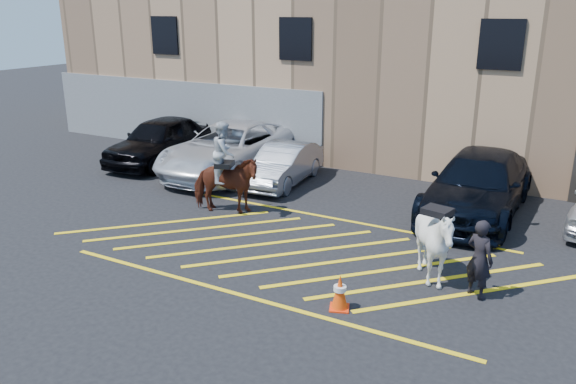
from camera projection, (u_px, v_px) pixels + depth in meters
The scene contains 11 objects.
ground at pixel (307, 248), 13.85m from camera, with size 90.00×90.00×0.00m, color black.
car_black_suv at pixel (160, 140), 21.36m from camera, with size 2.05×5.09×1.73m, color black.
car_white_pickup at pixel (230, 148), 20.04m from camera, with size 2.92×6.34×1.76m, color silver.
car_silver_sedan at pixel (283, 164), 18.80m from camera, with size 1.41×4.03×1.33m, color gray.
car_blue_suv at pixel (478, 185), 15.98m from camera, with size 2.40×5.91×1.72m, color black.
handler at pixel (480, 259), 11.30m from camera, with size 0.61×0.40×1.66m, color black.
warehouse at pixel (440, 60), 22.75m from camera, with size 32.42×10.20×7.30m.
hatching_zone at pixel (302, 252), 13.60m from camera, with size 12.60×5.12×0.01m.
mounted_bay at pixel (225, 177), 15.94m from camera, with size 2.21×1.50×2.67m.
saddled_white at pixel (435, 243), 11.84m from camera, with size 1.80×1.94×1.83m.
traffic_cone at pixel (340, 292), 10.95m from camera, with size 0.49×0.49×0.73m.
Camera 1 is at (5.65, -11.43, 5.62)m, focal length 35.00 mm.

